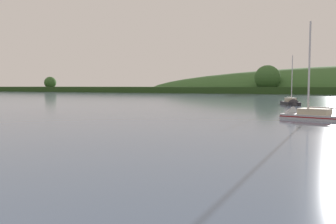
{
  "coord_description": "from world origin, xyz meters",
  "views": [
    {
      "loc": [
        16.11,
        -3.8,
        4.25
      ],
      "look_at": [
        -4.05,
        33.75,
        1.14
      ],
      "focal_mm": 38.04,
      "sensor_mm": 36.0,
      "label": 1
    }
  ],
  "objects": [
    {
      "name": "sailboat_near_mooring",
      "position": [
        10.22,
        44.91,
        0.11
      ],
      "size": [
        9.64,
        5.5,
        14.13
      ],
      "rotation": [
        0.0,
        0.0,
        2.89
      ],
      "color": "#ADB2BC",
      "rests_on": "ground"
    },
    {
      "name": "sailboat_midwater_white",
      "position": [
        2.95,
        78.87,
        0.25
      ],
      "size": [
        5.63,
        7.91,
        12.28
      ],
      "rotation": [
        0.0,
        0.0,
        5.15
      ],
      "color": "#232328",
      "rests_on": "ground"
    }
  ]
}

